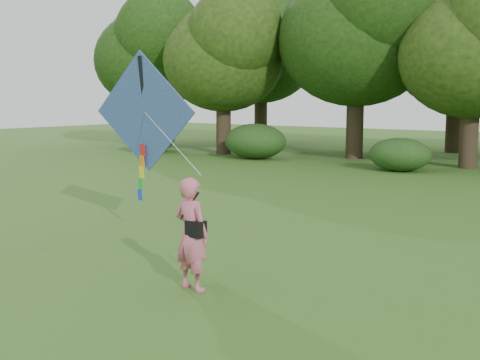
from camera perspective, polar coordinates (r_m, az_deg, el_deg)
The scene contains 5 objects.
ground at distance 9.81m, azimuth -1.02°, elevation -10.61°, with size 100.00×100.00×0.00m, color #265114.
man_kite_flyer at distance 9.73m, azimuth -4.62°, elevation -5.14°, with size 0.67×0.44×1.85m, color #C75D76.
crossbody_bag at distance 9.61m, azimuth -4.23°, elevation -4.56°, with size 0.43×0.20×0.72m.
flying_kite at distance 13.63m, azimuth -9.04°, elevation 6.24°, with size 5.06×2.71×3.37m.
fallen_leaves at distance 14.29m, azimuth 13.82°, elevation -4.93°, with size 11.13×14.68×0.01m.
Camera 1 is at (5.68, -7.37, 3.09)m, focal length 45.00 mm.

